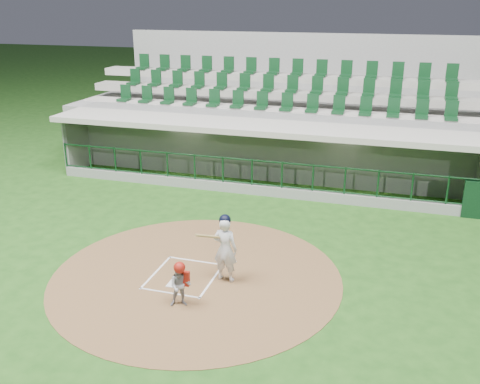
# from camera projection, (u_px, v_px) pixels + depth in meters

# --- Properties ---
(ground) EXTENTS (120.00, 120.00, 0.00)m
(ground) POSITION_uv_depth(u_px,v_px,m) (188.00, 271.00, 13.55)
(ground) COLOR #1C4814
(ground) RESTS_ON ground
(dirt_circle) EXTENTS (7.20, 7.20, 0.01)m
(dirt_circle) POSITION_uv_depth(u_px,v_px,m) (196.00, 276.00, 13.29)
(dirt_circle) COLOR brown
(dirt_circle) RESTS_ON ground
(home_plate) EXTENTS (0.43, 0.43, 0.02)m
(home_plate) POSITION_uv_depth(u_px,v_px,m) (177.00, 284.00, 12.92)
(home_plate) COLOR silver
(home_plate) RESTS_ON dirt_circle
(batter_box_chalk) EXTENTS (1.55, 1.80, 0.01)m
(batter_box_chalk) POSITION_uv_depth(u_px,v_px,m) (184.00, 276.00, 13.28)
(batter_box_chalk) COLOR white
(batter_box_chalk) RESTS_ON ground
(dugout_structure) EXTENTS (16.40, 3.70, 3.00)m
(dugout_structure) POSITION_uv_depth(u_px,v_px,m) (267.00, 154.00, 20.24)
(dugout_structure) COLOR slate
(dugout_structure) RESTS_ON ground
(seating_deck) EXTENTS (17.00, 6.72, 5.15)m
(seating_deck) POSITION_uv_depth(u_px,v_px,m) (283.00, 125.00, 22.88)
(seating_deck) COLOR gray
(seating_deck) RESTS_ON ground
(batter) EXTENTS (0.85, 0.86, 1.73)m
(batter) POSITION_uv_depth(u_px,v_px,m) (225.00, 248.00, 12.82)
(batter) COLOR silver
(batter) RESTS_ON dirt_circle
(catcher) EXTENTS (0.59, 0.53, 1.08)m
(catcher) POSITION_uv_depth(u_px,v_px,m) (180.00, 284.00, 11.85)
(catcher) COLOR #949499
(catcher) RESTS_ON dirt_circle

